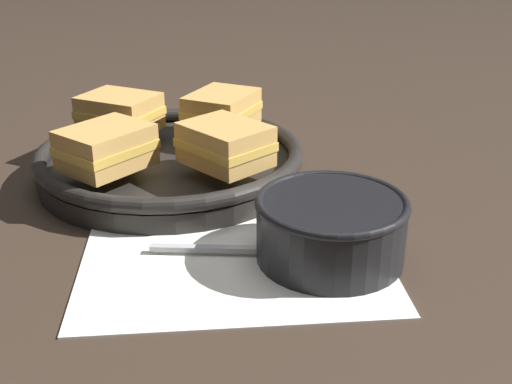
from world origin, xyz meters
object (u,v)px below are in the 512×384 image
object	(u,v)px
sandwich_near_left	(225,144)
sandwich_far_right	(106,148)
sandwich_near_right	(222,110)
spoon	(261,250)
skillet	(170,161)
soup_bowl	(331,225)
sandwich_far_left	(120,112)

from	to	relation	value
sandwich_near_left	sandwich_far_right	xyz separation A→B (m)	(-0.13, 0.01, 0.00)
sandwich_near_right	sandwich_far_right	world-z (taller)	same
spoon	skillet	xyz separation A→B (m)	(-0.08, 0.21, 0.01)
skillet	sandwich_near_left	xyz separation A→B (m)	(0.06, -0.07, 0.04)
sandwich_near_left	sandwich_near_right	xyz separation A→B (m)	(0.01, 0.13, 0.00)
soup_bowl	sandwich_near_left	distance (m)	0.18
sandwich_near_right	sandwich_far_right	bearing A→B (deg)	-138.98
sandwich_near_right	soup_bowl	bearing A→B (deg)	-75.77
spoon	sandwich_far_left	world-z (taller)	sandwich_far_left
soup_bowl	sandwich_far_right	world-z (taller)	sandwich_far_right
spoon	sandwich_far_left	distance (m)	0.32
sandwich_far_right	sandwich_near_left	bearing A→B (deg)	-3.98
spoon	sandwich_near_left	xyz separation A→B (m)	(-0.02, 0.14, 0.06)
skillet	sandwich_near_right	distance (m)	0.10
sandwich_near_left	sandwich_near_right	bearing A→B (deg)	86.02
sandwich_far_left	sandwich_far_right	size ratio (longest dim) A/B	1.00
sandwich_far_left	sandwich_far_right	world-z (taller)	same
sandwich_near_right	skillet	bearing A→B (deg)	-140.20
sandwich_near_right	sandwich_far_left	world-z (taller)	same
spoon	sandwich_near_right	bearing A→B (deg)	102.93
soup_bowl	sandwich_far_right	distance (m)	0.27
spoon	sandwich_far_right	xyz separation A→B (m)	(-0.15, 0.15, 0.06)
skillet	sandwich_near_left	distance (m)	0.10
soup_bowl	sandwich_far_right	size ratio (longest dim) A/B	1.20
spoon	sandwich_far_left	size ratio (longest dim) A/B	1.28
skillet	sandwich_near_right	world-z (taller)	sandwich_near_right
sandwich_near_left	sandwich_far_right	world-z (taller)	same
sandwich_near_right	sandwich_far_right	xyz separation A→B (m)	(-0.14, -0.12, 0.00)
spoon	sandwich_near_right	xyz separation A→B (m)	(-0.01, 0.27, 0.06)
sandwich_far_left	sandwich_far_right	xyz separation A→B (m)	(-0.01, -0.13, 0.00)
soup_bowl	spoon	distance (m)	0.07
sandwich_near_left	skillet	bearing A→B (deg)	130.48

